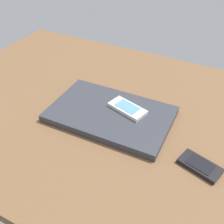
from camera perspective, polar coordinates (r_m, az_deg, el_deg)
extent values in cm
cube|color=brown|center=(80.49, 0.59, -0.74)|extent=(120.00, 80.00, 3.00)
cube|color=#33353D|center=(76.78, 0.00, -0.56)|extent=(34.41, 21.81, 2.08)
cube|color=silver|center=(76.50, 3.20, 0.69)|extent=(11.81, 7.84, 1.04)
cube|color=#5993E0|center=(76.13, 3.21, 1.04)|extent=(7.55, 5.63, 0.14)
cube|color=black|center=(67.29, 18.05, -10.74)|extent=(10.65, 7.43, 1.14)
cube|color=black|center=(66.82, 18.15, -10.38)|extent=(6.82, 5.37, 0.14)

